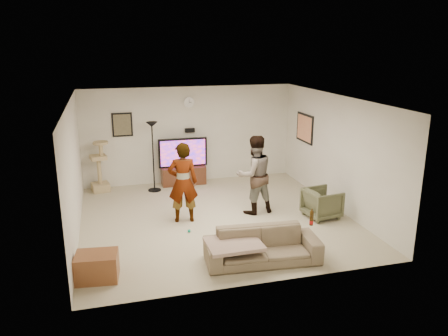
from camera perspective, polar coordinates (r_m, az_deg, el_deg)
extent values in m
cube|color=tan|center=(9.44, -1.09, -6.49)|extent=(5.50, 5.50, 0.02)
cube|color=silver|center=(8.79, -1.18, 8.88)|extent=(5.50, 5.50, 0.02)
cube|color=white|center=(11.65, -4.47, 4.29)|extent=(5.50, 0.04, 2.50)
cube|color=white|center=(6.53, 4.82, -5.09)|extent=(5.50, 0.04, 2.50)
cube|color=white|center=(8.80, -18.77, -0.34)|extent=(0.04, 5.50, 2.50)
cube|color=white|center=(10.04, 14.27, 1.96)|extent=(0.04, 5.50, 2.50)
cylinder|color=white|center=(11.48, -4.53, 8.42)|extent=(0.26, 0.04, 0.26)
cube|color=black|center=(11.57, -4.42, 4.86)|extent=(0.25, 0.10, 0.10)
cube|color=brown|center=(11.37, -12.96, 5.45)|extent=(0.42, 0.03, 0.52)
cube|color=#F09369|center=(11.37, 10.34, 5.07)|extent=(0.03, 0.78, 0.62)
cube|color=#432315|center=(11.62, -5.24, -0.92)|extent=(1.13, 0.45, 0.47)
cube|color=#B9B9B9|center=(11.31, -4.96, -2.46)|extent=(0.40, 0.30, 0.07)
cube|color=black|center=(11.46, -5.32, 2.00)|extent=(1.26, 0.08, 0.75)
cube|color=#D23C35|center=(11.42, -5.28, 1.95)|extent=(1.16, 0.01, 0.66)
cylinder|color=black|center=(11.01, -9.10, 1.39)|extent=(0.32, 0.32, 1.73)
cube|color=tan|center=(11.32, -15.79, 0.20)|extent=(0.48, 0.48, 1.27)
imported|color=#B3B3B4|center=(9.04, -5.31, -1.87)|extent=(0.65, 0.46, 1.67)
imported|color=#2F4E73|center=(9.48, 3.93, -0.87)|extent=(0.92, 0.77, 1.71)
imported|color=#70614B|center=(7.59, 4.95, -9.97)|extent=(1.97, 0.91, 0.56)
cube|color=tan|center=(7.40, 1.29, -9.76)|extent=(0.91, 0.71, 0.06)
cylinder|color=#382307|center=(7.75, 11.19, -6.37)|extent=(0.06, 0.06, 0.25)
imported|color=#4D5036|center=(9.59, 12.50, -4.44)|extent=(0.77, 0.76, 0.62)
cube|color=brown|center=(7.34, -16.02, -12.09)|extent=(0.70, 0.55, 0.43)
sphere|color=#088565|center=(8.76, -4.50, -8.07)|extent=(0.06, 0.06, 0.06)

